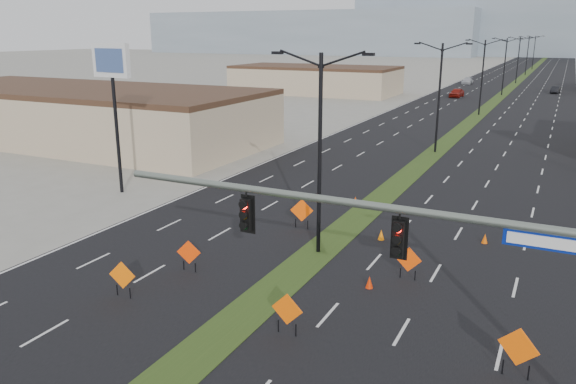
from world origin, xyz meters
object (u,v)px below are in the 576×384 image
at_px(streetlight_3, 505,65).
at_px(construction_sign_1, 189,253).
at_px(car_mid, 555,90).
at_px(construction_sign_0, 122,276).
at_px(construction_sign_4, 409,261).
at_px(construction_sign_2, 302,211).
at_px(streetlight_5, 527,54).
at_px(cone_3, 355,201).
at_px(car_left, 457,93).
at_px(streetlight_1, 439,95).
at_px(car_far, 467,81).
at_px(signal_mast, 464,264).
at_px(streetlight_2, 482,75).
at_px(pole_sign_west, 112,71).
at_px(construction_sign_3, 287,311).
at_px(streetlight_0, 320,149).
at_px(cone_0, 381,235).
at_px(construction_sign_5, 518,349).
at_px(cone_2, 485,239).
at_px(streetlight_6, 534,51).
at_px(cone_1, 369,282).
at_px(streetlight_4, 518,59).

bearing_deg(streetlight_3, construction_sign_1, -92.92).
relative_size(car_mid, construction_sign_0, 2.36).
distance_m(car_mid, construction_sign_4, 93.72).
distance_m(construction_sign_1, construction_sign_2, 8.13).
bearing_deg(car_mid, streetlight_3, -129.48).
relative_size(streetlight_5, cone_3, 15.62).
height_order(streetlight_5, car_left, streetlight_5).
xyz_separation_m(streetlight_1, streetlight_3, (0.00, 56.00, 0.00)).
xyz_separation_m(car_far, cone_3, (8.40, -96.66, -0.37)).
bearing_deg(signal_mast, streetlight_1, 102.69).
height_order(streetlight_2, construction_sign_2, streetlight_2).
xyz_separation_m(signal_mast, pole_sign_west, (-25.55, 14.30, 3.60)).
relative_size(car_mid, construction_sign_3, 2.31).
height_order(signal_mast, construction_sign_0, signal_mast).
bearing_deg(car_far, streetlight_0, -84.34).
xyz_separation_m(construction_sign_2, cone_0, (4.67, 0.23, -0.74)).
bearing_deg(car_far, streetlight_2, -78.61).
distance_m(car_mid, construction_sign_1, 98.20).
distance_m(streetlight_1, streetlight_5, 112.00).
distance_m(car_far, construction_sign_5, 113.99).
bearing_deg(pole_sign_west, streetlight_5, 89.99).
height_order(construction_sign_2, cone_0, construction_sign_2).
bearing_deg(car_mid, construction_sign_0, -91.94).
height_order(signal_mast, cone_2, signal_mast).
relative_size(streetlight_1, car_far, 2.11).
height_order(streetlight_2, pole_sign_west, pole_sign_west).
distance_m(streetlight_6, car_far, 63.76).
height_order(construction_sign_2, cone_1, construction_sign_2).
bearing_deg(cone_3, car_mid, 83.49).
distance_m(car_mid, car_far, 22.00).
distance_m(streetlight_6, cone_0, 164.94).
xyz_separation_m(streetlight_4, cone_3, (-1.01, -103.55, -5.10)).
relative_size(car_far, cone_2, 8.62).
height_order(streetlight_5, pole_sign_west, pole_sign_west).
bearing_deg(car_left, construction_sign_5, -73.78).
distance_m(construction_sign_1, pole_sign_west, 17.20).
xyz_separation_m(cone_0, cone_2, (5.14, 1.94, -0.02)).
xyz_separation_m(streetlight_0, construction_sign_3, (2.19, -8.04, -4.44)).
distance_m(construction_sign_3, pole_sign_west, 23.98).
bearing_deg(construction_sign_3, construction_sign_4, 66.44).
bearing_deg(car_left, streetlight_3, 49.49).
relative_size(car_left, cone_3, 7.12).
bearing_deg(car_mid, streetlight_5, 106.20).
relative_size(streetlight_1, streetlight_2, 1.00).
relative_size(signal_mast, construction_sign_1, 10.58).
distance_m(streetlight_0, cone_0, 6.47).
bearing_deg(construction_sign_2, construction_sign_5, -56.37).
distance_m(streetlight_1, construction_sign_2, 25.55).
relative_size(streetlight_1, pole_sign_west, 0.98).
bearing_deg(streetlight_4, cone_1, -88.16).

